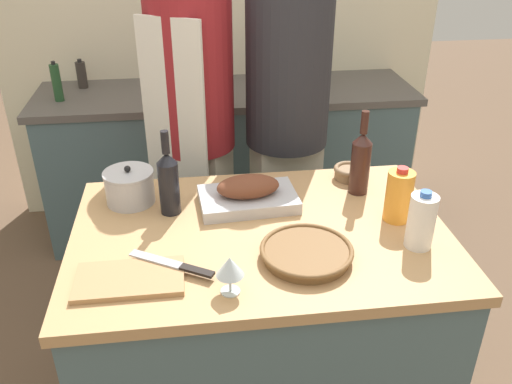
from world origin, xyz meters
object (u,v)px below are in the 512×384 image
at_px(milk_jug, 421,221).
at_px(person_cook_guest, 287,116).
at_px(condiment_bottle_tall, 57,83).
at_px(roasting_pan, 248,194).
at_px(person_cook_aproned, 193,119).
at_px(knife_chef, 174,264).
at_px(stock_pot, 130,187).
at_px(juice_jug, 399,196).
at_px(condiment_bottle_short, 82,75).
at_px(wicker_basket, 306,252).
at_px(mixing_bowl, 349,172).
at_px(stand_mixer, 297,66).
at_px(wine_bottle_green, 169,181).
at_px(wine_glass_left, 230,267).
at_px(wine_bottle_dark, 361,161).
at_px(cutting_board, 130,279).

xyz_separation_m(milk_jug, person_cook_guest, (-0.27, 0.92, 0.02)).
bearing_deg(condiment_bottle_tall, roasting_pan, -53.81).
bearing_deg(person_cook_aproned, knife_chef, -67.39).
height_order(stock_pot, juice_jug, juice_jug).
bearing_deg(condiment_bottle_short, juice_jug, -50.82).
bearing_deg(wicker_basket, milk_jug, 3.60).
height_order(mixing_bowl, stand_mixer, stand_mixer).
bearing_deg(wicker_basket, roasting_pan, 111.96).
xyz_separation_m(mixing_bowl, wine_bottle_green, (-0.71, -0.17, 0.10)).
bearing_deg(wine_bottle_green, stand_mixer, 61.41).
bearing_deg(milk_jug, wine_glass_left, -166.00).
xyz_separation_m(wine_bottle_dark, person_cook_guest, (-0.18, 0.55, -0.02)).
distance_m(stock_pot, wine_bottle_dark, 0.86).
distance_m(roasting_pan, stand_mixer, 1.37).
bearing_deg(wine_bottle_dark, juice_jug, -70.07).
bearing_deg(knife_chef, milk_jug, 2.30).
bearing_deg(knife_chef, person_cook_guest, 61.58).
bearing_deg(wine_glass_left, wicker_basket, 27.82).
distance_m(wicker_basket, person_cook_guest, 0.96).
bearing_deg(wine_bottle_dark, wine_glass_left, -135.21).
height_order(milk_jug, condiment_bottle_short, milk_jug).
relative_size(wicker_basket, stock_pot, 1.61).
xyz_separation_m(wicker_basket, person_cook_guest, (0.11, 0.95, 0.09)).
height_order(condiment_bottle_short, person_cook_guest, person_cook_guest).
bearing_deg(person_cook_aproned, juice_jug, -20.54).
bearing_deg(person_cook_aproned, cutting_board, -74.48).
distance_m(cutting_board, person_cook_aproned, 1.04).
distance_m(stock_pot, juice_jug, 0.97).
relative_size(wine_bottle_green, wine_glass_left, 2.61).
relative_size(cutting_board, juice_jug, 1.59).
height_order(wicker_basket, cutting_board, wicker_basket).
bearing_deg(stand_mixer, stock_pot, -125.34).
height_order(condiment_bottle_tall, condiment_bottle_short, condiment_bottle_tall).
relative_size(stock_pot, condiment_bottle_short, 1.10).
relative_size(stand_mixer, condiment_bottle_tall, 1.39).
xyz_separation_m(stock_pot, wine_bottle_dark, (0.86, -0.03, 0.07)).
distance_m(wine_bottle_green, stand_mixer, 1.49).
xyz_separation_m(stand_mixer, person_cook_aproned, (-0.61, -0.68, -0.03)).
bearing_deg(condiment_bottle_tall, mixing_bowl, -38.85).
bearing_deg(mixing_bowl, wine_glass_left, -129.56).
height_order(wine_bottle_dark, condiment_bottle_short, wine_bottle_dark).
bearing_deg(milk_jug, roasting_pan, 147.36).
bearing_deg(stand_mixer, person_cook_aproned, -131.71).
xyz_separation_m(stock_pot, knife_chef, (0.16, -0.44, -0.04)).
xyz_separation_m(milk_jug, knife_chef, (-0.79, -0.03, -0.07)).
bearing_deg(wine_bottle_green, condiment_bottle_tall, 116.34).
bearing_deg(person_cook_guest, stand_mixer, 66.81).
bearing_deg(person_cook_aproned, condiment_bottle_tall, 167.07).
relative_size(cutting_board, milk_jug, 1.59).
height_order(mixing_bowl, wine_bottle_dark, wine_bottle_dark).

